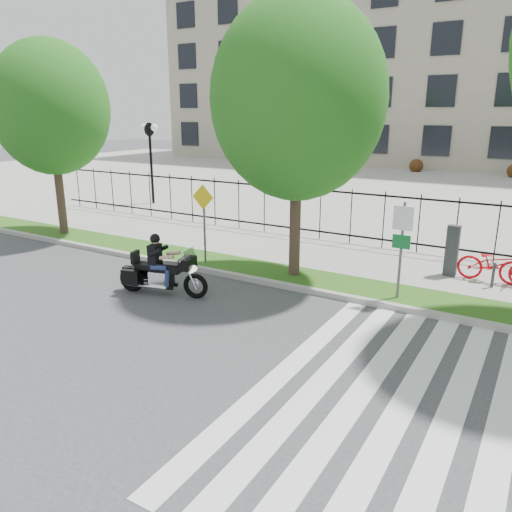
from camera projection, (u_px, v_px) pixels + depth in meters
The scene contains 14 objects.
ground at pixel (195, 344), 10.67m from camera, with size 120.00×120.00×0.00m, color #39393C.
curb at pixel (284, 285), 14.02m from camera, with size 60.00×0.20×0.15m, color #9D9C94.
grass_verge at pixel (298, 277), 14.72m from camera, with size 60.00×1.50×0.15m, color #234C13.
sidewalk at pixel (331, 257), 16.78m from camera, with size 60.00×3.50×0.15m, color #A7A59C.
plaza at pixel (440, 190), 31.25m from camera, with size 80.00×34.00×0.10m, color #A7A59C.
crosswalk_stripes at pixel (426, 410), 8.29m from camera, with size 5.70×8.00×0.01m, color silver, non-canonical shape.
iron_fence at pixel (351, 216), 17.93m from camera, with size 30.00×0.06×2.00m, color black, non-canonical shape.
office_building at pixel (497, 51), 44.89m from camera, with size 60.00×21.90×20.15m.
lamp_post_left at pixel (150, 143), 25.57m from camera, with size 1.06×0.70×4.25m.
street_tree_0 at pixel (51, 108), 18.46m from camera, with size 4.29×4.29×7.23m.
street_tree_1 at pixel (298, 99), 13.38m from camera, with size 4.77×4.77×7.70m.
sign_pole_regulatory at pixel (402, 238), 12.46m from camera, with size 0.50×0.09×2.50m.
sign_pole_warning at pixel (204, 213), 15.49m from camera, with size 0.78×0.09×2.49m.
motorcycle_rider at pixel (162, 271), 13.38m from camera, with size 2.59×1.10×2.03m.
Camera 1 is at (6.11, -7.67, 4.79)m, focal length 35.00 mm.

